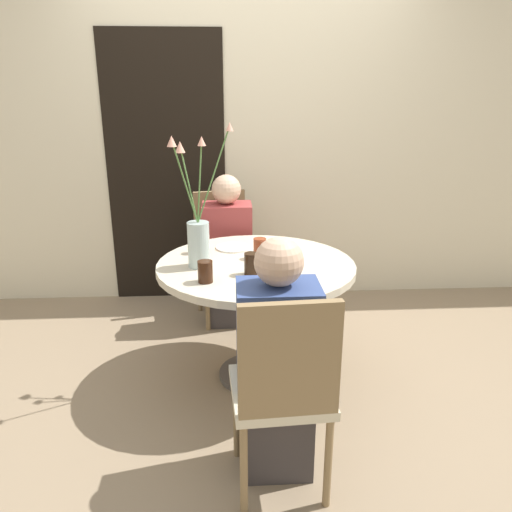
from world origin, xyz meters
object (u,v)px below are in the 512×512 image
(side_plate, at_px, (233,247))
(drink_glass_1, at_px, (260,248))
(flower_vase, at_px, (198,232))
(person_woman, at_px, (228,256))
(drink_glass_0, at_px, (205,272))
(drink_glass_2, at_px, (201,242))
(drink_glass_3, at_px, (251,264))
(person_guest, at_px, (277,367))
(chair_near_front, at_px, (284,385))
(chair_right_flank, at_px, (223,247))
(birthday_cake, at_px, (281,261))

(side_plate, height_order, drink_glass_1, drink_glass_1)
(drink_glass_1, bearing_deg, flower_vase, -161.33)
(side_plate, height_order, person_woman, person_woman)
(drink_glass_0, relative_size, drink_glass_2, 0.85)
(flower_vase, relative_size, side_plate, 3.63)
(flower_vase, xyz_separation_m, drink_glass_3, (0.28, -0.14, -0.14))
(drink_glass_2, bearing_deg, person_guest, -69.70)
(chair_near_front, relative_size, drink_glass_3, 8.00)
(chair_right_flank, relative_size, drink_glass_0, 8.46)
(drink_glass_2, bearing_deg, person_woman, 74.08)
(person_woman, bearing_deg, chair_near_front, -82.75)
(flower_vase, height_order, drink_glass_3, flower_vase)
(person_guest, bearing_deg, drink_glass_1, 91.28)
(drink_glass_0, xyz_separation_m, drink_glass_2, (-0.04, 0.47, 0.01))
(drink_glass_2, bearing_deg, birthday_cake, -32.77)
(person_guest, bearing_deg, chair_near_front, -86.60)
(person_guest, bearing_deg, drink_glass_2, 110.30)
(birthday_cake, xyz_separation_m, drink_glass_0, (-0.40, -0.19, 0.02))
(chair_right_flank, distance_m, drink_glass_2, 0.75)
(person_woman, distance_m, person_guest, 1.51)
(flower_vase, relative_size, person_guest, 0.69)
(chair_right_flank, bearing_deg, drink_glass_0, -105.83)
(chair_right_flank, height_order, flower_vase, flower_vase)
(chair_right_flank, bearing_deg, side_plate, -95.84)
(drink_glass_1, xyz_separation_m, drink_glass_3, (-0.06, -0.26, -0.00))
(birthday_cake, relative_size, flower_vase, 0.32)
(birthday_cake, xyz_separation_m, drink_glass_2, (-0.44, 0.28, 0.03))
(drink_glass_1, height_order, person_woman, person_woman)
(birthday_cake, xyz_separation_m, flower_vase, (-0.44, 0.05, 0.16))
(birthday_cake, distance_m, person_guest, 0.72)
(drink_glass_3, bearing_deg, person_guest, -81.99)
(chair_right_flank, relative_size, chair_near_front, 1.00)
(chair_right_flank, xyz_separation_m, side_plate, (0.07, -0.62, 0.19))
(chair_near_front, height_order, side_plate, chair_near_front)
(person_woman, bearing_deg, person_guest, -82.35)
(flower_vase, height_order, person_woman, flower_vase)
(birthday_cake, height_order, flower_vase, flower_vase)
(side_plate, relative_size, drink_glass_1, 1.77)
(drink_glass_1, distance_m, drink_glass_3, 0.26)
(drink_glass_0, height_order, person_woman, person_woman)
(chair_near_front, bearing_deg, person_guest, -90.00)
(drink_glass_1, bearing_deg, drink_glass_0, -130.14)
(drink_glass_2, height_order, person_woman, person_woman)
(side_plate, xyz_separation_m, drink_glass_2, (-0.19, -0.07, 0.06))
(side_plate, relative_size, drink_glass_3, 1.79)
(flower_vase, relative_size, drink_glass_3, 6.49)
(chair_right_flank, bearing_deg, birthday_cake, -83.80)
(drink_glass_0, bearing_deg, drink_glass_3, 21.97)
(chair_near_front, relative_size, person_guest, 0.85)
(drink_glass_2, xyz_separation_m, drink_glass_3, (0.27, -0.38, -0.01))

